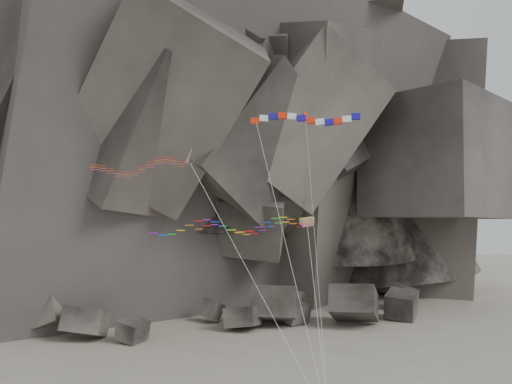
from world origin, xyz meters
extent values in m
cube|color=#47423F|center=(33.70, 39.65, 1.70)|extent=(7.23, 6.93, 4.96)
cube|color=#47423F|center=(7.81, 33.22, 2.36)|extent=(8.16, 8.07, 6.48)
cube|color=#47423F|center=(29.14, 32.24, 1.87)|extent=(6.90, 7.28, 4.86)
cube|color=#47423F|center=(2.68, 31.27, 1.41)|extent=(6.14, 6.32, 3.98)
cube|color=#47423F|center=(19.83, 29.99, 2.13)|extent=(9.78, 10.23, 6.85)
cube|color=#47423F|center=(-12.97, 28.05, 1.24)|extent=(4.85, 5.00, 3.29)
cube|color=#47423F|center=(11.12, 33.69, 1.44)|extent=(5.78, 6.00, 3.88)
cube|color=#47423F|center=(-19.27, 31.19, 1.65)|extent=(6.75, 6.20, 4.93)
cube|color=#47423F|center=(-24.23, 35.59, 2.70)|extent=(7.14, 8.10, 7.60)
cube|color=#47423F|center=(-19.64, 37.38, 0.93)|extent=(4.21, 4.37, 3.65)
cube|color=#47423F|center=(12.20, 37.15, 1.53)|extent=(4.78, 5.57, 4.73)
cube|color=#47423F|center=(-0.96, 37.49, 1.44)|extent=(4.32, 3.88, 3.91)
cylinder|color=silver|center=(-3.31, -1.50, 11.89)|extent=(10.17, 6.84, 20.50)
cube|color=red|center=(-2.07, 3.25, 25.87)|extent=(0.93, 0.80, 0.53)
cube|color=white|center=(-1.31, 2.90, 26.09)|extent=(0.97, 0.81, 0.59)
cube|color=#180D96|center=(-0.56, 2.50, 26.23)|extent=(0.99, 0.82, 0.62)
cube|color=red|center=(0.20, 2.07, 26.25)|extent=(0.99, 0.82, 0.63)
cube|color=white|center=(0.95, 1.64, 26.13)|extent=(0.97, 0.81, 0.60)
cube|color=#180D96|center=(1.71, 1.23, 25.93)|extent=(0.94, 0.80, 0.54)
cube|color=red|center=(2.46, 0.86, 25.70)|extent=(0.96, 0.81, 0.57)
cube|color=white|center=(3.22, 0.55, 25.54)|extent=(0.99, 0.82, 0.62)
cube|color=#180D96|center=(3.97, 0.28, 25.49)|extent=(0.99, 0.82, 0.63)
cube|color=red|center=(4.72, 0.05, 25.58)|extent=(0.98, 0.82, 0.61)
cube|color=white|center=(5.48, -0.16, 25.77)|extent=(0.95, 0.80, 0.56)
cube|color=#180D96|center=(6.23, -0.40, 25.99)|extent=(0.95, 0.80, 0.56)
cylinder|color=silver|center=(-0.15, -0.94, 13.76)|extent=(3.87, 7.98, 24.23)
cube|color=yellow|center=(2.30, 1.57, 16.72)|extent=(1.45, 0.77, 0.80)
cube|color=#0CB219|center=(2.30, 1.37, 16.42)|extent=(1.22, 0.58, 0.54)
cylinder|color=silver|center=(2.03, -1.67, 9.18)|extent=(0.58, 6.50, 15.08)
cube|color=red|center=(2.80, 3.28, 26.76)|extent=(0.46, 0.29, 0.33)
cube|color=#180D96|center=(2.63, 3.29, 26.76)|extent=(0.18, 0.13, 0.34)
cylinder|color=silver|center=(2.28, -0.81, 14.20)|extent=(1.06, 8.20, 25.12)
camera|label=1|loc=(-12.63, -41.03, 17.75)|focal=35.00mm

